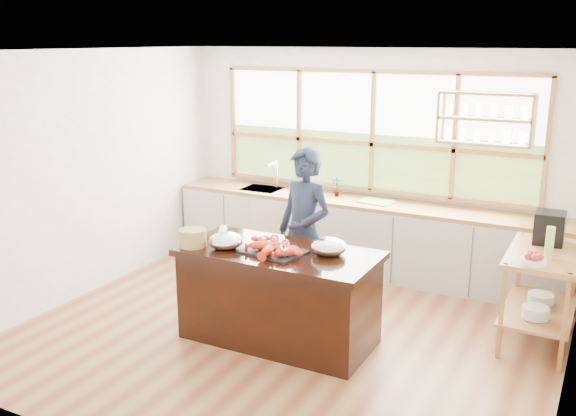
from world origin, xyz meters
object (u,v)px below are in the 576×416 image
Objects in this scene: cook at (304,232)px; espresso_machine at (550,228)px; wicker_basket at (193,238)px; island at (279,295)px.

espresso_machine is at bearing 31.69° from cook.
cook is at bearing -164.80° from espresso_machine.
cook is 1.21m from wicker_basket.
wicker_basket is at bearing -152.15° from espresso_machine.
island is at bearing -148.74° from espresso_machine.
island is at bearing -67.67° from cook.
espresso_machine is (2.28, 0.67, 0.18)m from cook.
wicker_basket is at bearing -161.74° from island.
wicker_basket is (-0.78, -0.26, 0.53)m from island.
island is 5.99× the size of espresso_machine.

